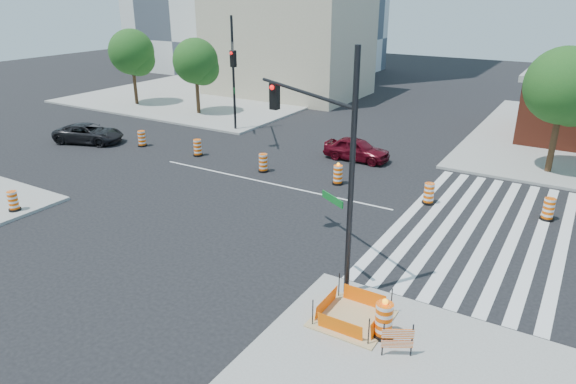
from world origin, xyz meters
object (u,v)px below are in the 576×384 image
Objects in this scene: red_coupe at (357,149)px; signal_pole_nw at (233,67)px; dark_suv at (89,133)px; signal_pole_se at (323,143)px.

signal_pole_nw is (-9.41, 0.52, 4.13)m from red_coupe.
dark_suv is at bearing 108.32° from red_coupe.
red_coupe is 17.88m from dark_suv.
dark_suv is at bearing -87.32° from signal_pole_nw.
signal_pole_se reaches higher than red_coupe.
signal_pole_se is at bearing -162.07° from red_coupe.
signal_pole_se is 1.02× the size of signal_pole_nw.
dark_suv is 0.58× the size of signal_pole_nw.
signal_pole_nw reaches higher than dark_suv.
red_coupe is at bearing -90.44° from dark_suv.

